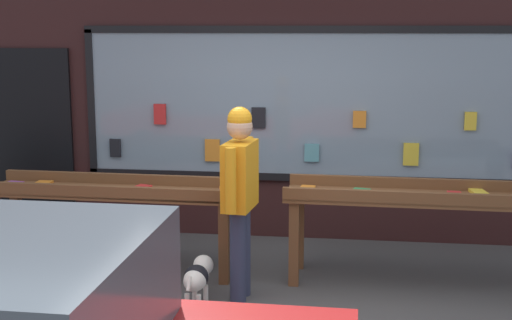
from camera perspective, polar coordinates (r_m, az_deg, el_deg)
name	(u,v)px	position (r m, az deg, el deg)	size (l,w,h in m)	color
ground_plane	(247,318)	(5.96, -0.70, -12.49)	(40.00, 40.00, 0.00)	#474444
shopfront_facade	(279,83)	(7.88, 1.82, 6.18)	(8.96, 0.29, 3.50)	#331919
display_table_left	(113,198)	(7.00, -11.34, -2.98)	(2.48, 0.67, 0.90)	brown
display_table_right	(421,205)	(6.65, 13.07, -3.50)	(2.48, 0.71, 0.93)	brown
person_browsing	(240,188)	(6.07, -1.29, -2.26)	(0.27, 0.66, 1.68)	#2D334C
small_dog	(198,276)	(6.15, -4.70, -9.25)	(0.22, 0.58, 0.38)	white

